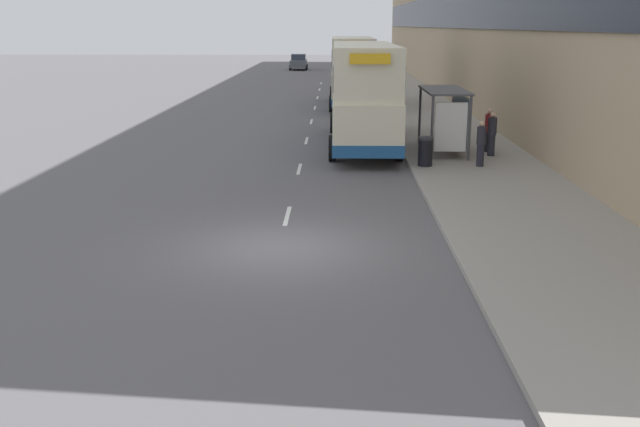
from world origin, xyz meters
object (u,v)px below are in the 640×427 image
at_px(double_decker_bus_ahead, 352,70).
at_px(litter_bin, 425,151).
at_px(pedestrian_2, 489,130).
at_px(bus_shelter, 449,109).
at_px(pedestrian_at_shelter, 492,133).
at_px(car_0, 299,62).
at_px(double_decker_bus_near, 363,93).
at_px(pedestrian_1, 481,143).

distance_m(double_decker_bus_ahead, litter_bin, 20.74).
distance_m(double_decker_bus_ahead, pedestrian_2, 18.30).
distance_m(pedestrian_2, litter_bin, 4.20).
height_order(bus_shelter, pedestrian_at_shelter, bus_shelter).
bearing_deg(litter_bin, car_0, 97.34).
bearing_deg(litter_bin, pedestrian_2, 46.44).
xyz_separation_m(double_decker_bus_near, pedestrian_2, (4.96, -2.08, -1.27)).
bearing_deg(double_decker_bus_ahead, pedestrian_1, -78.53).
relative_size(double_decker_bus_near, car_0, 2.70).
bearing_deg(double_decker_bus_ahead, bus_shelter, -79.10).
xyz_separation_m(bus_shelter, pedestrian_2, (1.66, 0.29, -0.86)).
relative_size(double_decker_bus_near, litter_bin, 10.78).
bearing_deg(car_0, double_decker_bus_near, 95.84).
bearing_deg(double_decker_bus_ahead, pedestrian_2, -73.81).
relative_size(double_decker_bus_near, double_decker_bus_ahead, 1.12).
distance_m(bus_shelter, litter_bin, 3.24).
relative_size(bus_shelter, pedestrian_1, 2.56).
bearing_deg(pedestrian_1, double_decker_bus_ahead, 101.47).
bearing_deg(pedestrian_at_shelter, double_decker_bus_near, 148.55).
relative_size(bus_shelter, double_decker_bus_near, 0.37).
xyz_separation_m(bus_shelter, double_decker_bus_near, (-3.30, 2.37, 0.41)).
xyz_separation_m(pedestrian_1, litter_bin, (-1.97, 0.03, -0.31)).
xyz_separation_m(double_decker_bus_near, double_decker_bus_ahead, (-0.13, 15.45, -0.00)).
bearing_deg(double_decker_bus_near, pedestrian_at_shelter, -31.45).
bearing_deg(pedestrian_1, bus_shelter, 105.06).
xyz_separation_m(double_decker_bus_ahead, pedestrian_2, (5.09, -17.53, -1.26)).
bearing_deg(double_decker_bus_near, litter_bin, -67.89).
relative_size(pedestrian_2, litter_bin, 1.64).
height_order(bus_shelter, pedestrian_2, bus_shelter).
relative_size(car_0, litter_bin, 4.00).
distance_m(double_decker_bus_near, pedestrian_2, 5.52).
relative_size(bus_shelter, double_decker_bus_ahead, 0.41).
relative_size(double_decker_bus_ahead, pedestrian_2, 5.89).
relative_size(bus_shelter, pedestrian_2, 2.44).
xyz_separation_m(car_0, pedestrian_2, (10.44, -55.61, 0.14)).
bearing_deg(double_decker_bus_ahead, double_decker_bus_near, -89.50).
bearing_deg(litter_bin, double_decker_bus_ahead, 96.13).
distance_m(bus_shelter, car_0, 56.59).
height_order(double_decker_bus_near, double_decker_bus_ahead, same).
bearing_deg(pedestrian_at_shelter, double_decker_bus_ahead, 105.23).
bearing_deg(pedestrian_2, pedestrian_at_shelter, -94.38).
bearing_deg(pedestrian_at_shelter, litter_bin, -142.99).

